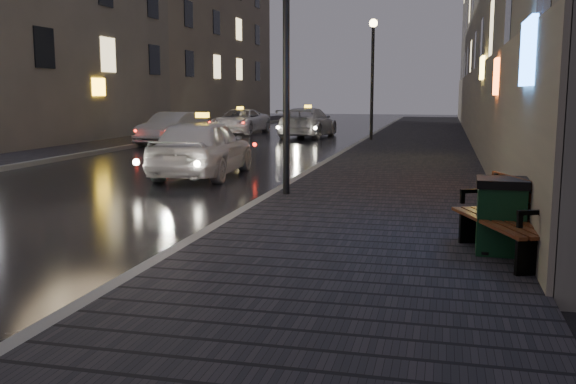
% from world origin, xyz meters
% --- Properties ---
extents(ground, '(120.00, 120.00, 0.00)m').
position_xyz_m(ground, '(0.00, 0.00, 0.00)').
color(ground, black).
rests_on(ground, ground).
extents(sidewalk, '(4.60, 58.00, 0.15)m').
position_xyz_m(sidewalk, '(3.90, 21.00, 0.07)').
color(sidewalk, black).
rests_on(sidewalk, ground).
extents(curb, '(0.20, 58.00, 0.15)m').
position_xyz_m(curb, '(1.50, 21.00, 0.07)').
color(curb, slate).
rests_on(curb, ground).
extents(sidewalk_far, '(2.40, 58.00, 0.15)m').
position_xyz_m(sidewalk_far, '(-8.70, 21.00, 0.07)').
color(sidewalk_far, black).
rests_on(sidewalk_far, ground).
extents(curb_far, '(0.20, 58.00, 0.15)m').
position_xyz_m(curb_far, '(-7.40, 21.00, 0.07)').
color(curb_far, slate).
rests_on(curb_far, ground).
extents(building_far_c, '(6.00, 22.00, 11.00)m').
position_xyz_m(building_far_c, '(-13.50, 39.00, 5.50)').
color(building_far_c, '#6B6051').
rests_on(building_far_c, ground).
extents(lamp_near, '(0.36, 0.36, 5.28)m').
position_xyz_m(lamp_near, '(1.85, 6.00, 3.49)').
color(lamp_near, black).
rests_on(lamp_near, sidewalk).
extents(lamp_far, '(0.36, 0.36, 5.28)m').
position_xyz_m(lamp_far, '(1.85, 22.00, 3.49)').
color(lamp_far, black).
rests_on(lamp_far, sidewalk).
extents(bench, '(1.35, 2.08, 1.01)m').
position_xyz_m(bench, '(5.92, 1.63, 0.65)').
color(bench, black).
rests_on(bench, sidewalk).
extents(trash_bin, '(0.67, 0.67, 1.00)m').
position_xyz_m(trash_bin, '(5.80, 1.84, 0.66)').
color(trash_bin, black).
rests_on(trash_bin, sidewalk).
extents(taxi_near, '(2.17, 4.77, 1.59)m').
position_xyz_m(taxi_near, '(-1.28, 9.31, 0.79)').
color(taxi_near, silver).
rests_on(taxi_near, ground).
extents(car_left_mid, '(1.85, 4.35, 1.40)m').
position_xyz_m(car_left_mid, '(-6.56, 19.28, 0.70)').
color(car_left_mid, '#A6A8AF').
rests_on(car_left_mid, ground).
extents(taxi_mid, '(2.41, 5.24, 1.49)m').
position_xyz_m(taxi_mid, '(-1.68, 24.93, 0.74)').
color(taxi_mid, silver).
rests_on(taxi_mid, ground).
extents(taxi_far, '(2.40, 4.88, 1.33)m').
position_xyz_m(taxi_far, '(-5.98, 27.16, 0.67)').
color(taxi_far, white).
rests_on(taxi_far, ground).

